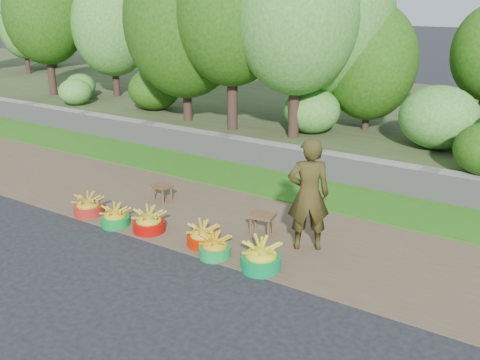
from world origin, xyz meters
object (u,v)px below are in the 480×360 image
Objects in this scene: basin_c at (149,222)px; basin_d at (203,236)px; basin_f at (261,257)px; basin_a at (88,206)px; basin_b at (115,217)px; basin_e at (215,247)px; stool_left at (162,188)px; stool_right at (262,218)px; vendor_woman at (309,195)px.

basin_c reaches higher than basin_d.
basin_d is 0.87× the size of basin_f.
basin_a is 1.08× the size of basin_b.
basin_f reaches higher than basin_b.
basin_e is 1.14× the size of stool_left.
basin_b is 0.99× the size of basin_e.
basin_e is at bearing -27.41° from basin_d.
basin_b is 2.68m from basin_f.
stool_right reaches higher than basin_b.
vendor_woman is at bearing -2.81° from stool_right.
basin_b is 0.89× the size of basin_c.
stool_left is at bearing 156.71° from basin_f.
vendor_woman is (2.97, -0.29, 0.58)m from stool_left.
vendor_woman is at bearing 13.29° from basin_a.
vendor_woman is (2.30, 0.80, 0.67)m from basin_c.
basin_c is at bearing 174.83° from basin_e.
stool_left is at bearing 92.85° from basin_b.
basin_c is at bearing -151.21° from stool_right.
basin_e is (1.95, -0.01, 0.00)m from basin_b.
basin_a is at bearing -19.10° from vendor_woman.
vendor_woman is at bearing 75.01° from basin_f.
basin_c is 0.30× the size of vendor_woman.
basin_e is at bearing -5.17° from basin_c.
stool_left is 0.94× the size of stool_right.
stool_left is at bearing 148.81° from basin_e.
vendor_woman reaches higher than stool_right.
basin_a is 1.07× the size of basin_e.
basin_a is at bearing -177.88° from basin_c.
basin_c is at bearing 10.57° from basin_b.
basin_c is 2.07m from basin_f.
basin_a is 1.03× the size of basin_d.
basin_c is 1.11× the size of basin_e.
basin_f is 1.29× the size of stool_right.
stool_right is (1.53, 0.84, 0.12)m from basin_c.
basin_f reaches higher than basin_a.
vendor_woman reaches higher than stool_left.
stool_right is at bearing 17.44° from basin_a.
basin_f is at bearing -0.61° from basin_a.
basin_d is at bearing 2.65° from basin_a.
vendor_woman is (1.31, 0.74, 0.69)m from basin_d.
basin_e is (1.34, -0.12, -0.02)m from basin_c.
basin_c is 1.75m from stool_right.
basin_a reaches higher than basin_d.
basin_c reaches higher than stool_left.
stool_left is (-1.66, 1.04, 0.11)m from basin_d.
basin_a is 1.31m from stool_left.
basin_e is 0.84× the size of basin_f.
basin_b is 2.35m from stool_right.
basin_d is at bearing 6.12° from basin_b.
basin_b is at bearing 179.78° from basin_e.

